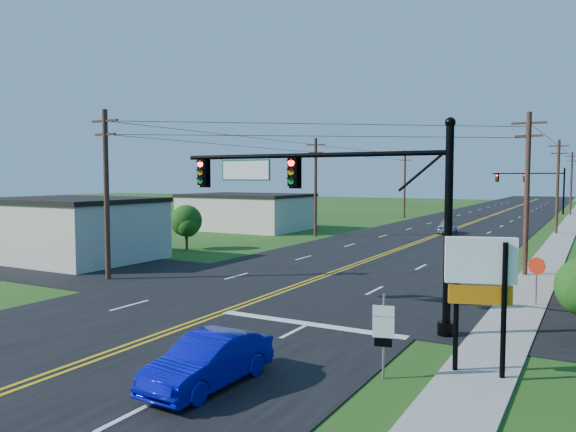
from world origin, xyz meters
The scene contains 20 objects.
ground centered at (0.00, 0.00, 0.00)m, with size 260.00×260.00×0.00m, color #1D4012.
road_main centered at (0.00, 50.00, 0.02)m, with size 16.00×220.00×0.04m, color black.
road_cross centered at (0.00, 12.00, 0.02)m, with size 70.00×10.00×0.04m, color black.
sidewalk centered at (10.50, 40.00, 0.04)m, with size 2.00×160.00×0.08m, color gray.
signal_mast_main centered at (4.34, 8.00, 4.75)m, with size 11.30×0.60×7.48m.
signal_mast_far centered at (4.44, 80.00, 4.55)m, with size 10.98×0.60×7.48m.
cream_bldg_near centered at (-17.00, 14.00, 2.06)m, with size 10.20×8.20×4.10m.
cream_bldg_far centered at (-19.00, 38.00, 1.86)m, with size 12.20×9.20×3.70m.
utility_pole_left_a centered at (-9.50, 10.00, 4.72)m, with size 1.80×0.28×9.00m.
utility_pole_left_b centered at (-9.50, 35.00, 4.72)m, with size 1.80×0.28×9.00m.
utility_pole_left_c centered at (-9.50, 62.00, 4.72)m, with size 1.80×0.28×9.00m.
utility_pole_right_a centered at (9.80, 22.00, 4.72)m, with size 1.80×0.28×9.00m.
utility_pole_right_b centered at (9.80, 48.00, 4.72)m, with size 1.80×0.28×9.00m.
utility_pole_right_c centered at (9.80, 78.00, 4.72)m, with size 1.80×0.28×9.00m.
tree_left centered at (-14.00, 22.00, 2.16)m, with size 2.40×2.40×3.37m.
blue_car centered at (4.50, 0.25, 0.67)m, with size 1.42×4.07×1.34m, color #080AB0.
distant_car centered at (0.62, 43.25, 0.66)m, with size 1.56×3.88×1.32m, color silver.
route_sign centered at (8.27, 3.04, 1.36)m, with size 0.57×0.18×2.34m.
stop_sign centered at (11.07, 14.21, 1.53)m, with size 0.73×0.27×2.13m.
pylon_sign centered at (10.50, 4.48, 2.81)m, with size 1.85×0.85×3.85m.
Camera 1 is at (13.23, -11.24, 5.48)m, focal length 35.00 mm.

